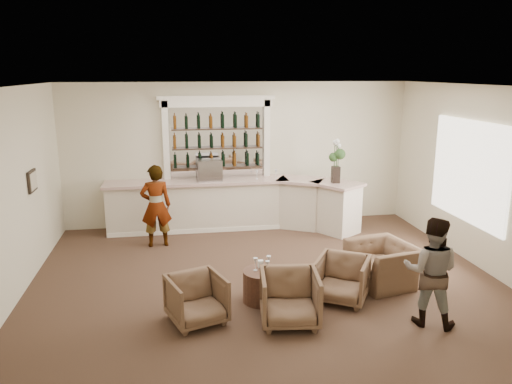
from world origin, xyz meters
TOP-DOWN VIEW (x-y plane):
  - ground at (0.00, 0.00)m, footprint 8.00×8.00m
  - room_shell at (0.16, 0.71)m, footprint 8.04×7.02m
  - bar_counter at (-0.16, 3.00)m, footprint 5.72×1.80m
  - back_bar_alcove at (-0.50, 3.41)m, footprint 2.64×0.25m
  - cocktail_table at (-0.18, -0.75)m, footprint 0.65×0.65m
  - sommelier at (-1.89, 2.12)m, footprint 0.66×0.47m
  - guest at (2.02, -1.85)m, footprint 0.97×0.91m
  - armchair_left at (-1.24, -1.28)m, footprint 0.96×0.97m
  - armchair_center at (0.07, -1.52)m, footprint 0.92×0.94m
  - armchair_right at (1.05, -0.95)m, footprint 1.06×1.07m
  - armchair_far at (1.94, -0.44)m, footprint 1.16×1.27m
  - espresso_machine at (-0.71, 3.08)m, footprint 0.55×0.47m
  - flower_vase at (2.00, 2.38)m, footprint 0.25×0.25m
  - wine_glass_bar_left at (0.36, 3.05)m, footprint 0.07×0.07m
  - wine_glass_bar_right at (0.80, 3.02)m, footprint 0.07×0.07m
  - wine_glass_tbl_a at (-0.30, -0.72)m, footprint 0.07×0.07m
  - wine_glass_tbl_b at (-0.08, -0.67)m, footprint 0.07×0.07m
  - wine_glass_tbl_c at (-0.14, -0.88)m, footprint 0.07×0.07m
  - napkin_holder at (-0.20, -0.61)m, footprint 0.08×0.08m

SIDE VIEW (x-z plane):
  - ground at x=0.00m, z-range 0.00..0.00m
  - cocktail_table at x=-0.18m, z-range 0.00..0.50m
  - armchair_left at x=-1.24m, z-range 0.00..0.70m
  - armchair_far at x=1.94m, z-range 0.00..0.71m
  - armchair_right at x=1.05m, z-range 0.00..0.72m
  - armchair_center at x=0.07m, z-range 0.00..0.77m
  - napkin_holder at x=-0.20m, z-range 0.50..0.62m
  - bar_counter at x=-0.16m, z-range 0.00..1.14m
  - wine_glass_tbl_a at x=-0.30m, z-range 0.50..0.71m
  - wine_glass_tbl_b at x=-0.08m, z-range 0.50..0.71m
  - wine_glass_tbl_c at x=-0.14m, z-range 0.50..0.71m
  - guest at x=2.02m, z-range 0.00..1.58m
  - sommelier at x=-1.89m, z-range 0.00..1.71m
  - wine_glass_bar_left at x=0.36m, z-range 1.14..1.35m
  - wine_glass_bar_right at x=0.80m, z-range 1.14..1.35m
  - espresso_machine at x=-0.71m, z-range 1.14..1.61m
  - flower_vase at x=2.00m, z-range 1.20..2.17m
  - back_bar_alcove at x=-0.50m, z-range 0.53..3.53m
  - room_shell at x=0.16m, z-range 0.68..4.00m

